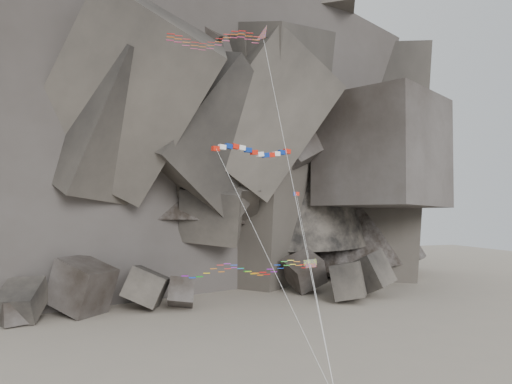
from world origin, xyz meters
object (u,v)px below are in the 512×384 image
object	(u,v)px
pennant_kite	(302,222)
banner_kite	(254,152)
parafoil_kite	(243,269)
delta_kite	(211,39)

from	to	relation	value
pennant_kite	banner_kite	bearing A→B (deg)	142.61
banner_kite	parafoil_kite	xyz separation A→B (m)	(-2.54, -4.96, -11.65)
banner_kite	parafoil_kite	distance (m)	12.91
banner_kite	pennant_kite	distance (m)	9.27
delta_kite	banner_kite	xyz separation A→B (m)	(5.26, 3.12, -10.54)
delta_kite	pennant_kite	bearing A→B (deg)	-18.81
banner_kite	delta_kite	bearing A→B (deg)	-165.89
parafoil_kite	pennant_kite	size ratio (longest dim) A/B	0.82
delta_kite	parafoil_kite	xyz separation A→B (m)	(2.73, -1.85, -22.19)
banner_kite	pennant_kite	size ratio (longest dim) A/B	1.31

